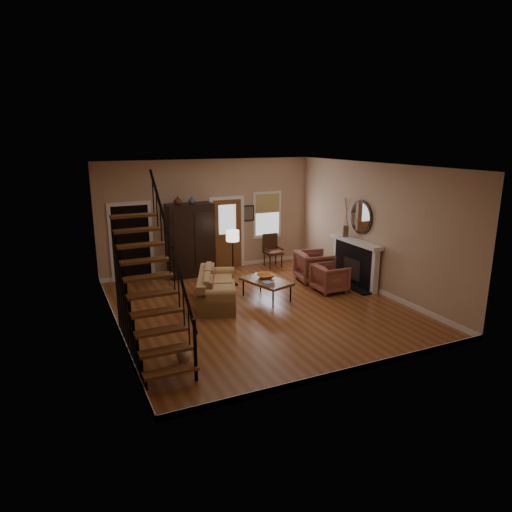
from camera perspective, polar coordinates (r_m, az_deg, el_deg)
name	(u,v)px	position (r m, az deg, el deg)	size (l,w,h in m)	color
room	(216,233)	(11.88, -5.01, 2.91)	(7.00, 7.33, 3.30)	brown
staircase	(149,271)	(8.37, -13.18, -1.80)	(0.94, 2.80, 3.20)	brown
fireplace	(356,258)	(12.63, 12.40, -0.25)	(0.33, 1.95, 2.30)	black
armoire	(191,240)	(13.18, -8.19, 1.97)	(1.30, 0.60, 2.10)	black
vase_a	(178,200)	(12.78, -9.76, 6.87)	(0.24, 0.24, 0.25)	#4C2619
vase_b	(192,200)	(12.89, -8.03, 6.92)	(0.20, 0.20, 0.21)	#334C60
sofa	(217,289)	(11.05, -4.88, -4.09)	(0.86, 2.00, 0.74)	tan
coffee_table	(266,289)	(11.36, 1.32, -4.20)	(0.74, 1.26, 0.48)	brown
bowl	(266,276)	(11.42, 1.22, -2.54)	(0.43, 0.43, 0.11)	#C36B17
books	(268,283)	(10.97, 1.45, -3.40)	(0.23, 0.32, 0.06)	beige
armchair_left	(330,278)	(12.01, 9.24, -2.73)	(0.77, 0.79, 0.72)	maroon
armchair_right	(314,267)	(12.77, 7.29, -1.32)	(0.90, 0.93, 0.84)	maroon
floor_lamp	(233,258)	(12.28, -2.91, -0.25)	(0.35, 0.35, 1.51)	black
side_chair	(273,251)	(14.04, 2.15, 0.63)	(0.54, 0.54, 1.02)	#391F12
dog	(184,355)	(8.37, -8.99, -12.17)	(0.26, 0.45, 0.33)	#CDAC8C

